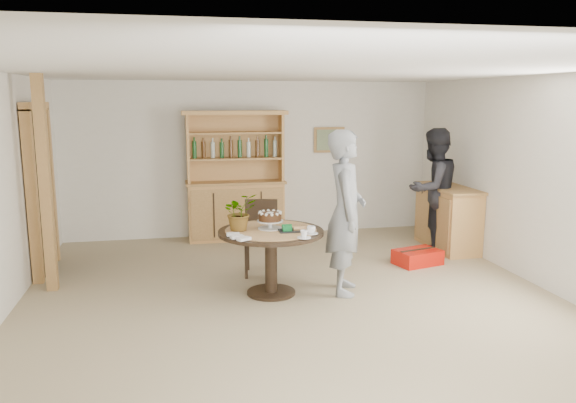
{
  "coord_description": "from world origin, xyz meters",
  "views": [
    {
      "loc": [
        -1.25,
        -5.56,
        2.22
      ],
      "look_at": [
        0.03,
        0.69,
        1.05
      ],
      "focal_mm": 35.0,
      "sensor_mm": 36.0,
      "label": 1
    }
  ],
  "objects_px": {
    "hutch": "(236,196)",
    "sideboard": "(448,217)",
    "dining_table": "(271,243)",
    "dining_chair": "(261,232)",
    "red_suitcase": "(417,257)",
    "teen_boy": "(346,213)",
    "adult_person": "(433,189)"
  },
  "relations": [
    {
      "from": "hutch",
      "to": "sideboard",
      "type": "height_order",
      "value": "hutch"
    },
    {
      "from": "sideboard",
      "to": "dining_table",
      "type": "distance_m",
      "value": 3.28
    },
    {
      "from": "hutch",
      "to": "dining_chair",
      "type": "relative_size",
      "value": 2.16
    },
    {
      "from": "sideboard",
      "to": "dining_chair",
      "type": "relative_size",
      "value": 1.33
    },
    {
      "from": "dining_table",
      "to": "red_suitcase",
      "type": "bearing_deg",
      "value": 19.39
    },
    {
      "from": "dining_table",
      "to": "red_suitcase",
      "type": "distance_m",
      "value": 2.34
    },
    {
      "from": "teen_boy",
      "to": "dining_chair",
      "type": "bearing_deg",
      "value": 58.3
    },
    {
      "from": "teen_boy",
      "to": "adult_person",
      "type": "height_order",
      "value": "teen_boy"
    },
    {
      "from": "sideboard",
      "to": "red_suitcase",
      "type": "distance_m",
      "value": 1.11
    },
    {
      "from": "adult_person",
      "to": "teen_boy",
      "type": "bearing_deg",
      "value": 19.97
    },
    {
      "from": "hutch",
      "to": "red_suitcase",
      "type": "xyz_separation_m",
      "value": [
        2.26,
        -1.94,
        -0.59
      ]
    },
    {
      "from": "dining_chair",
      "to": "dining_table",
      "type": "bearing_deg",
      "value": -80.1
    },
    {
      "from": "adult_person",
      "to": "dining_chair",
      "type": "bearing_deg",
      "value": -6.88
    },
    {
      "from": "dining_table",
      "to": "dining_chair",
      "type": "xyz_separation_m",
      "value": [
        0.02,
        0.83,
        -0.07
      ]
    },
    {
      "from": "hutch",
      "to": "adult_person",
      "type": "relative_size",
      "value": 1.13
    },
    {
      "from": "sideboard",
      "to": "dining_table",
      "type": "xyz_separation_m",
      "value": [
        -2.94,
        -1.45,
        0.13
      ]
    },
    {
      "from": "sideboard",
      "to": "adult_person",
      "type": "height_order",
      "value": "adult_person"
    },
    {
      "from": "sideboard",
      "to": "dining_chair",
      "type": "bearing_deg",
      "value": -167.95
    },
    {
      "from": "sideboard",
      "to": "dining_chair",
      "type": "distance_m",
      "value": 2.99
    },
    {
      "from": "sideboard",
      "to": "teen_boy",
      "type": "height_order",
      "value": "teen_boy"
    },
    {
      "from": "sideboard",
      "to": "adult_person",
      "type": "xyz_separation_m",
      "value": [
        -0.24,
        0.04,
        0.43
      ]
    },
    {
      "from": "dining_chair",
      "to": "teen_boy",
      "type": "xyz_separation_m",
      "value": [
        0.83,
        -0.93,
        0.41
      ]
    },
    {
      "from": "dining_table",
      "to": "adult_person",
      "type": "distance_m",
      "value": 3.1
    },
    {
      "from": "sideboard",
      "to": "red_suitcase",
      "type": "relative_size",
      "value": 1.84
    },
    {
      "from": "sideboard",
      "to": "dining_chair",
      "type": "height_order",
      "value": "dining_chair"
    },
    {
      "from": "red_suitcase",
      "to": "dining_chair",
      "type": "bearing_deg",
      "value": 163.08
    },
    {
      "from": "teen_boy",
      "to": "adult_person",
      "type": "xyz_separation_m",
      "value": [
        1.85,
        1.59,
        -0.04
      ]
    },
    {
      "from": "hutch",
      "to": "dining_chair",
      "type": "xyz_separation_m",
      "value": [
        0.12,
        -1.87,
        -0.15
      ]
    },
    {
      "from": "hutch",
      "to": "red_suitcase",
      "type": "height_order",
      "value": "hutch"
    },
    {
      "from": "dining_table",
      "to": "teen_boy",
      "type": "relative_size",
      "value": 0.64
    },
    {
      "from": "dining_chair",
      "to": "adult_person",
      "type": "xyz_separation_m",
      "value": [
        2.68,
        0.66,
        0.37
      ]
    },
    {
      "from": "dining_table",
      "to": "red_suitcase",
      "type": "relative_size",
      "value": 1.76
    }
  ]
}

